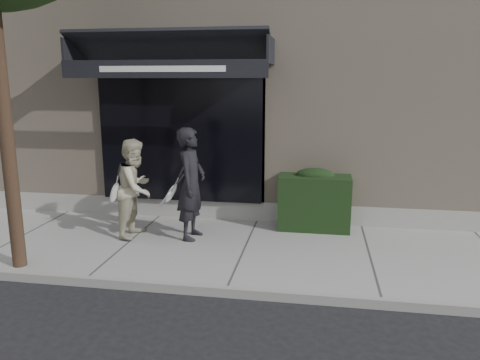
# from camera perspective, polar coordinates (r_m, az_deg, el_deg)

# --- Properties ---
(ground) EXTENTS (80.00, 80.00, 0.00)m
(ground) POSITION_cam_1_polar(r_m,az_deg,el_deg) (7.84, 0.61, -9.06)
(ground) COLOR black
(ground) RESTS_ON ground
(sidewalk) EXTENTS (20.00, 3.00, 0.12)m
(sidewalk) POSITION_cam_1_polar(r_m,az_deg,el_deg) (7.82, 0.61, -8.65)
(sidewalk) COLOR gray
(sidewalk) RESTS_ON ground
(curb) EXTENTS (20.00, 0.10, 0.14)m
(curb) POSITION_cam_1_polar(r_m,az_deg,el_deg) (6.41, -1.61, -13.44)
(curb) COLOR gray
(curb) RESTS_ON ground
(building_facade) EXTENTS (14.30, 8.04, 5.64)m
(building_facade) POSITION_cam_1_polar(r_m,az_deg,el_deg) (12.23, 4.30, 11.68)
(building_facade) COLOR tan
(building_facade) RESTS_ON ground
(hedge) EXTENTS (1.30, 0.70, 1.14)m
(hedge) POSITION_cam_1_polar(r_m,az_deg,el_deg) (8.75, 9.05, -2.42)
(hedge) COLOR black
(hedge) RESTS_ON sidewalk
(pedestrian_front) EXTENTS (0.69, 0.90, 1.93)m
(pedestrian_front) POSITION_cam_1_polar(r_m,az_deg,el_deg) (8.05, -5.98, -0.48)
(pedestrian_front) COLOR black
(pedestrian_front) RESTS_ON sidewalk
(pedestrian_back) EXTENTS (0.73, 0.90, 1.72)m
(pedestrian_back) POSITION_cam_1_polar(r_m,az_deg,el_deg) (8.37, -12.59, -0.95)
(pedestrian_back) COLOR #BEB698
(pedestrian_back) RESTS_ON sidewalk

